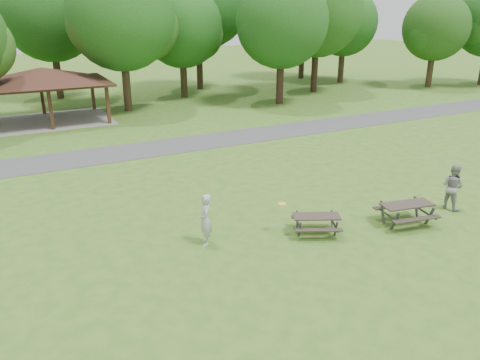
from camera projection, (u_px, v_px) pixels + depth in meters
name	position (u px, v px, depth m)	size (l,w,h in m)	color
ground	(269.00, 262.00, 14.95)	(160.00, 160.00, 0.00)	#3B651C
asphalt_path	(144.00, 150.00, 26.61)	(120.00, 3.20, 0.02)	#424244
pavilion	(42.00, 78.00, 32.16)	(8.60, 7.01, 3.76)	#361F13
tree_row_e	(122.00, 19.00, 34.33)	(8.40, 8.00, 11.02)	#312315
tree_row_f	(183.00, 29.00, 40.15)	(7.35, 7.00, 9.55)	black
tree_row_g	(282.00, 24.00, 37.14)	(7.77, 7.40, 10.25)	black
tree_row_h	(318.00, 14.00, 42.40)	(8.61, 8.20, 11.37)	black
tree_row_i	(345.00, 25.00, 48.27)	(7.14, 6.80, 9.52)	#2E2114
tree_row_j	(436.00, 29.00, 45.55)	(6.72, 6.40, 8.96)	#302115
tree_deep_b	(51.00, 16.00, 39.24)	(8.40, 8.00, 11.13)	#302115
tree_deep_c	(199.00, 9.00, 43.80)	(8.82, 8.40, 11.90)	black
tree_deep_d	(304.00, 13.00, 50.78)	(8.40, 8.00, 11.27)	black
picnic_table_middle	(316.00, 220.00, 16.64)	(2.07, 1.92, 0.72)	#2F2722
picnic_table_far	(407.00, 209.00, 17.36)	(2.18, 1.87, 0.84)	#2F2621
frisbee_in_flight	(282.00, 204.00, 16.48)	(0.38, 0.38, 0.02)	yellow
frisbee_thrower	(205.00, 220.00, 15.77)	(0.66, 0.43, 1.81)	#AEAEB0
frisbee_catcher	(452.00, 187.00, 18.61)	(0.90, 0.70, 1.86)	gray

